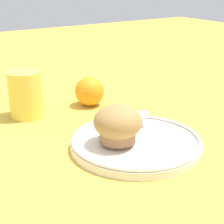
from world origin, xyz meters
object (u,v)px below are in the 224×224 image
butter_knife (126,124)px  juice_glass (25,94)px  muffin (118,124)px  orange_fruit (89,91)px

butter_knife → juice_glass: bearing=100.1°
muffin → juice_glass: bearing=106.0°
muffin → orange_fruit: muffin is taller
muffin → orange_fruit: bearing=71.4°
orange_fruit → butter_knife: bearing=-98.1°
muffin → butter_knife: (0.05, 0.05, -0.03)m
muffin → juice_glass: (-0.07, 0.25, -0.00)m
orange_fruit → juice_glass: juice_glass is taller
butter_knife → muffin: bearing=-158.2°
orange_fruit → juice_glass: 0.15m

